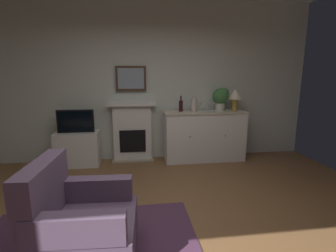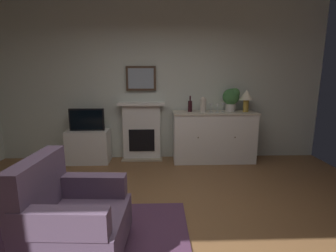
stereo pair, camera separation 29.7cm
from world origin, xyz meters
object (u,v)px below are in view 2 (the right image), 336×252
at_px(potted_plant_small, 231,98).
at_px(tv_set, 87,120).
at_px(framed_picture, 141,78).
at_px(wine_glass_center, 218,106).
at_px(table_lamp, 246,96).
at_px(armchair, 71,217).
at_px(fireplace_unit, 142,131).
at_px(wine_glass_right, 223,105).
at_px(vase_decorative, 203,105).
at_px(wine_bottle, 190,106).
at_px(sideboard_cabinet, 214,137).
at_px(wine_glass_left, 211,105).
at_px(tv_cabinet, 89,146).

bearing_deg(potted_plant_small, tv_set, -178.84).
relative_size(framed_picture, wine_glass_center, 3.33).
bearing_deg(table_lamp, armchair, -133.62).
distance_m(fireplace_unit, tv_set, 1.03).
xyz_separation_m(wine_glass_right, vase_decorative, (-0.37, -0.04, 0.02)).
bearing_deg(wine_bottle, tv_set, -178.38).
distance_m(sideboard_cabinet, armchair, 3.05).
distance_m(sideboard_cabinet, wine_glass_left, 0.60).
distance_m(wine_glass_left, potted_plant_small, 0.41).
relative_size(tv_cabinet, tv_set, 1.21).
distance_m(framed_picture, potted_plant_small, 1.70).
bearing_deg(table_lamp, potted_plant_small, 170.12).
xyz_separation_m(fireplace_unit, armchair, (-0.44, -2.65, -0.17)).
xyz_separation_m(framed_picture, vase_decorative, (1.12, -0.27, -0.46)).
relative_size(fireplace_unit, armchair, 1.20).
distance_m(vase_decorative, armchair, 2.97).
bearing_deg(framed_picture, table_lamp, -6.62).
bearing_deg(framed_picture, vase_decorative, -13.63).
distance_m(tv_cabinet, armchair, 2.55).
xyz_separation_m(wine_glass_right, tv_cabinet, (-2.47, 0.03, -0.76)).
height_order(fireplace_unit, tv_cabinet, fireplace_unit).
bearing_deg(tv_cabinet, fireplace_unit, 9.45).
bearing_deg(armchair, tv_set, 102.23).
bearing_deg(sideboard_cabinet, framed_picture, 170.63).
height_order(framed_picture, wine_glass_left, framed_picture).
bearing_deg(potted_plant_small, armchair, -129.78).
xyz_separation_m(wine_bottle, tv_cabinet, (-1.87, -0.03, -0.74)).
bearing_deg(tv_cabinet, framed_picture, 12.01).
xyz_separation_m(fireplace_unit, wine_bottle, (0.90, -0.13, 0.50)).
bearing_deg(table_lamp, vase_decorative, -176.39).
height_order(sideboard_cabinet, armchair, sideboard_cabinet).
xyz_separation_m(wine_bottle, tv_set, (-1.87, -0.05, -0.24)).
bearing_deg(armchair, vase_decorative, 57.17).
distance_m(fireplace_unit, armchair, 2.69).
xyz_separation_m(fireplace_unit, tv_cabinet, (-0.98, -0.16, -0.24)).
bearing_deg(tv_set, potted_plant_small, 1.16).
relative_size(wine_glass_left, wine_glass_center, 1.00).
relative_size(wine_glass_center, vase_decorative, 0.59).
height_order(framed_picture, potted_plant_small, framed_picture).
relative_size(wine_glass_center, wine_glass_right, 1.00).
bearing_deg(wine_bottle, framed_picture, 168.83).
height_order(fireplace_unit, framed_picture, framed_picture).
xyz_separation_m(sideboard_cabinet, wine_glass_center, (0.04, -0.06, 0.59)).
distance_m(wine_bottle, tv_cabinet, 2.02).
relative_size(fireplace_unit, table_lamp, 2.75).
height_order(sideboard_cabinet, wine_bottle, wine_bottle).
distance_m(wine_bottle, tv_set, 1.89).
xyz_separation_m(wine_glass_left, tv_cabinet, (-2.25, 0.05, -0.76)).
bearing_deg(wine_glass_right, sideboard_cabinet, 174.61).
bearing_deg(wine_glass_center, wine_glass_left, 167.05).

